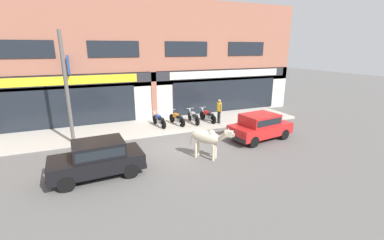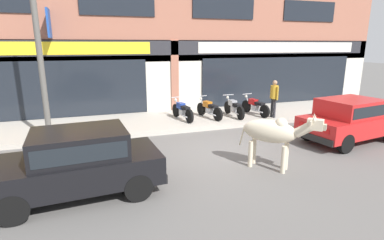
# 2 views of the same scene
# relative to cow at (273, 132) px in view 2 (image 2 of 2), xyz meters

# --- Properties ---
(ground_plane) EXTENTS (90.00, 90.00, 0.00)m
(ground_plane) POSITION_rel_cow_xyz_m (-0.61, 1.66, -1.01)
(ground_plane) COLOR #605E5B
(sidewalk) EXTENTS (19.00, 3.51, 0.14)m
(sidewalk) POSITION_rel_cow_xyz_m (-0.61, 5.62, -0.94)
(sidewalk) COLOR #B7AFA3
(sidewalk) RESTS_ON ground
(shop_building) EXTENTS (23.00, 1.40, 8.13)m
(shop_building) POSITION_rel_cow_xyz_m (-0.61, 7.63, 2.84)
(shop_building) COLOR #9E604C
(shop_building) RESTS_ON ground
(cow) EXTENTS (1.61, 1.73, 1.61)m
(cow) POSITION_rel_cow_xyz_m (0.00, 0.00, 0.00)
(cow) COLOR beige
(cow) RESTS_ON ground
(car_0) EXTENTS (3.77, 2.10, 1.46)m
(car_0) POSITION_rel_cow_xyz_m (3.77, 1.18, -0.19)
(car_0) COLOR black
(car_0) RESTS_ON ground
(car_1) EXTENTS (3.69, 1.83, 1.46)m
(car_1) POSITION_rel_cow_xyz_m (-4.75, 0.08, -0.19)
(car_1) COLOR black
(car_1) RESTS_ON ground
(motorcycle_0) EXTENTS (0.56, 1.80, 0.88)m
(motorcycle_0) POSITION_rel_cow_xyz_m (-0.85, 5.34, -0.48)
(motorcycle_0) COLOR black
(motorcycle_0) RESTS_ON sidewalk
(motorcycle_1) EXTENTS (0.64, 1.79, 0.88)m
(motorcycle_1) POSITION_rel_cow_xyz_m (0.32, 5.27, -0.48)
(motorcycle_1) COLOR black
(motorcycle_1) RESTS_ON sidewalk
(motorcycle_2) EXTENTS (0.52, 1.81, 0.88)m
(motorcycle_2) POSITION_rel_cow_xyz_m (1.45, 5.18, -0.48)
(motorcycle_2) COLOR black
(motorcycle_2) RESTS_ON sidewalk
(motorcycle_3) EXTENTS (0.57, 1.80, 0.88)m
(motorcycle_3) POSITION_rel_cow_xyz_m (2.48, 5.14, -0.48)
(motorcycle_3) COLOR black
(motorcycle_3) RESTS_ON sidewalk
(pedestrian) EXTENTS (0.32, 0.50, 1.60)m
(pedestrian) POSITION_rel_cow_xyz_m (2.99, 4.51, 0.12)
(pedestrian) COLOR #2D2D33
(pedestrian) RESTS_ON sidewalk
(utility_pole) EXTENTS (0.18, 0.18, 5.65)m
(utility_pole) POSITION_rel_cow_xyz_m (-5.81, 4.16, 1.96)
(utility_pole) COLOR #595651
(utility_pole) RESTS_ON sidewalk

